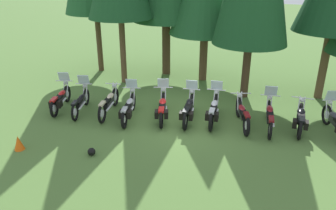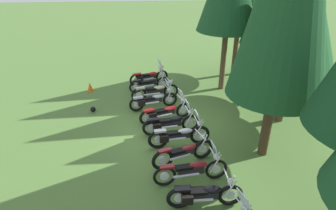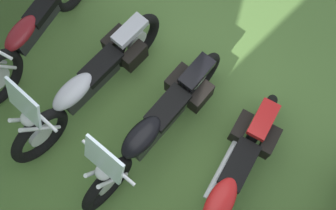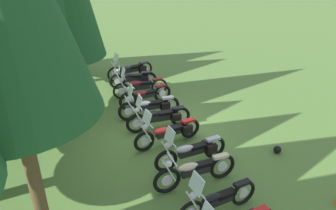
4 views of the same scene
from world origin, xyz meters
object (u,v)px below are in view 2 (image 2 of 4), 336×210
(motorcycle_5, at_px, (171,123))
(dropped_helmet, at_px, (93,109))
(motorcycle_7, at_px, (184,153))
(motorcycle_3, at_px, (153,100))
(motorcycle_4, at_px, (165,112))
(motorcycle_9, at_px, (204,194))
(motorcycle_2, at_px, (156,91))
(traffic_cone, at_px, (90,87))
(motorcycle_1, at_px, (150,83))
(motorcycle_8, at_px, (192,170))
(motorcycle_6, at_px, (179,135))
(pine_tree_3, at_px, (300,10))
(motorcycle_0, at_px, (149,77))

(motorcycle_5, xyz_separation_m, dropped_helmet, (-2.16, -3.37, -0.36))
(motorcycle_7, xyz_separation_m, dropped_helmet, (-4.12, -3.61, -0.33))
(motorcycle_3, bearing_deg, motorcycle_4, -82.81)
(motorcycle_9, bearing_deg, motorcycle_2, 98.75)
(motorcycle_3, height_order, traffic_cone, motorcycle_3)
(motorcycle_1, distance_m, motorcycle_9, 8.25)
(traffic_cone, bearing_deg, motorcycle_8, 29.43)
(motorcycle_5, xyz_separation_m, motorcycle_8, (2.89, 0.37, 0.00))
(motorcycle_6, relative_size, traffic_cone, 4.93)
(motorcycle_7, relative_size, pine_tree_3, 0.32)
(motorcycle_3, relative_size, motorcycle_4, 0.99)
(motorcycle_0, height_order, traffic_cone, motorcycle_0)
(motorcycle_6, xyz_separation_m, dropped_helmet, (-3.07, -3.57, -0.36))
(motorcycle_9, bearing_deg, motorcycle_3, 101.42)
(motorcycle_8, bearing_deg, motorcycle_4, 91.72)
(motorcycle_1, bearing_deg, motorcycle_9, -97.46)
(traffic_cone, bearing_deg, motorcycle_6, 36.50)
(motorcycle_5, relative_size, motorcycle_6, 0.99)
(motorcycle_9, xyz_separation_m, dropped_helmet, (-6.10, -3.89, -0.33))
(motorcycle_9, bearing_deg, motorcycle_8, 99.31)
(motorcycle_4, bearing_deg, motorcycle_2, 80.54)
(motorcycle_2, xyz_separation_m, pine_tree_3, (2.48, 5.23, 4.18))
(motorcycle_1, relative_size, motorcycle_8, 0.89)
(motorcycle_2, bearing_deg, motorcycle_5, -92.56)
(motorcycle_8, distance_m, dropped_helmet, 6.30)
(motorcycle_4, bearing_deg, motorcycle_0, 80.43)
(motorcycle_0, xyz_separation_m, motorcycle_9, (9.09, 1.21, -0.01))
(motorcycle_0, relative_size, motorcycle_7, 0.98)
(motorcycle_2, relative_size, traffic_cone, 4.94)
(motorcycle_1, bearing_deg, motorcycle_3, -104.09)
(motorcycle_3, distance_m, pine_tree_3, 7.01)
(motorcycle_7, height_order, traffic_cone, motorcycle_7)
(motorcycle_2, relative_size, motorcycle_4, 1.03)
(motorcycle_5, relative_size, motorcycle_8, 0.98)
(motorcycle_6, bearing_deg, motorcycle_8, -90.85)
(motorcycle_7, bearing_deg, dropped_helmet, 113.44)
(motorcycle_7, distance_m, traffic_cone, 7.65)
(pine_tree_3, distance_m, traffic_cone, 10.44)
(motorcycle_0, relative_size, traffic_cone, 4.54)
(motorcycle_5, xyz_separation_m, motorcycle_6, (0.90, 0.20, -0.00))
(motorcycle_0, height_order, motorcycle_6, motorcycle_6)
(motorcycle_3, relative_size, dropped_helmet, 9.20)
(motorcycle_0, xyz_separation_m, motorcycle_3, (2.97, 0.10, -0.00))
(motorcycle_0, height_order, motorcycle_2, motorcycle_0)
(motorcycle_0, height_order, motorcycle_1, motorcycle_0)
(motorcycle_2, distance_m, traffic_cone, 3.68)
(motorcycle_4, bearing_deg, traffic_cone, 119.06)
(motorcycle_1, distance_m, motorcycle_8, 7.20)
(motorcycle_1, bearing_deg, motorcycle_7, -97.42)
(motorcycle_9, distance_m, dropped_helmet, 7.24)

